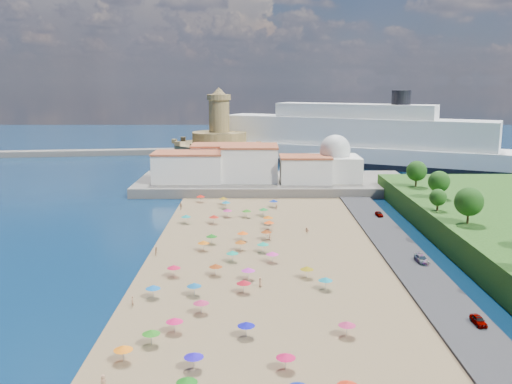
{
  "coord_description": "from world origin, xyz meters",
  "views": [
    {
      "loc": [
        3.68,
        -114.4,
        35.29
      ],
      "look_at": [
        4.0,
        25.0,
        8.0
      ],
      "focal_mm": 40.0,
      "sensor_mm": 36.0,
      "label": 1
    }
  ],
  "objects": [
    {
      "name": "waterfront_buildings",
      "position": [
        -3.05,
        73.64,
        7.88
      ],
      "size": [
        57.0,
        29.0,
        11.0
      ],
      "color": "silver",
      "rests_on": "terrace"
    },
    {
      "name": "ground",
      "position": [
        0.0,
        0.0,
        0.0
      ],
      "size": [
        700.0,
        700.0,
        0.0
      ],
      "primitive_type": "plane",
      "color": "#071938",
      "rests_on": "ground"
    },
    {
      "name": "terrace",
      "position": [
        10.0,
        73.0,
        1.5
      ],
      "size": [
        90.0,
        36.0,
        3.0
      ],
      "primitive_type": "cube",
      "color": "#59544C",
      "rests_on": "ground"
    },
    {
      "name": "beachgoers",
      "position": [
        -3.44,
        0.71,
        1.11
      ],
      "size": [
        33.84,
        94.92,
        1.87
      ],
      "color": "tan",
      "rests_on": "beach"
    },
    {
      "name": "cruise_ship",
      "position": [
        45.77,
        126.53,
        9.32
      ],
      "size": [
        139.07,
        81.98,
        31.49
      ],
      "color": "black",
      "rests_on": "ground"
    },
    {
      "name": "breakwater",
      "position": [
        -110.0,
        153.0,
        1.3
      ],
      "size": [
        199.03,
        34.77,
        2.6
      ],
      "primitive_type": "cube",
      "rotation": [
        0.0,
        0.0,
        0.14
      ],
      "color": "#59544C",
      "rests_on": "ground"
    },
    {
      "name": "parked_cars",
      "position": [
        36.0,
        -6.79,
        1.35
      ],
      "size": [
        2.23,
        70.63,
        1.37
      ],
      "color": "gray",
      "rests_on": "promenade"
    },
    {
      "name": "fortress",
      "position": [
        -12.0,
        138.0,
        6.68
      ],
      "size": [
        40.0,
        40.0,
        32.4
      ],
      "color": "#A68A53",
      "rests_on": "ground"
    },
    {
      "name": "hillside_trees",
      "position": [
        49.41,
        -4.28,
        10.21
      ],
      "size": [
        14.87,
        106.29,
        7.65
      ],
      "color": "#382314",
      "rests_on": "hillside"
    },
    {
      "name": "beach_parasols",
      "position": [
        -0.47,
        -13.19,
        2.15
      ],
      "size": [
        32.48,
        117.5,
        2.2
      ],
      "color": "gray",
      "rests_on": "beach"
    },
    {
      "name": "domed_building",
      "position": [
        30.0,
        71.0,
        8.97
      ],
      "size": [
        16.0,
        16.0,
        15.0
      ],
      "color": "silver",
      "rests_on": "terrace"
    },
    {
      "name": "jetty",
      "position": [
        -12.0,
        108.0,
        1.2
      ],
      "size": [
        18.0,
        70.0,
        2.4
      ],
      "primitive_type": "cube",
      "color": "#59544C",
      "rests_on": "ground"
    }
  ]
}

